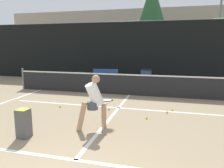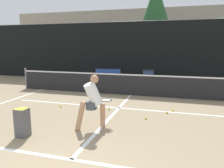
{
  "view_description": "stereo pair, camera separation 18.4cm",
  "coord_description": "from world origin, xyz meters",
  "px_view_note": "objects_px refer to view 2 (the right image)",
  "views": [
    {
      "loc": [
        1.69,
        -2.21,
        2.22
      ],
      "look_at": [
        -0.12,
        4.65,
        0.95
      ],
      "focal_mm": 35.0,
      "sensor_mm": 36.0,
      "label": 1
    },
    {
      "loc": [
        1.87,
        -2.16,
        2.22
      ],
      "look_at": [
        -0.12,
        4.65,
        0.95
      ],
      "focal_mm": 35.0,
      "sensor_mm": 36.0,
      "label": 2
    }
  ],
  "objects_px": {
    "courtside_bench": "(108,76)",
    "parked_car": "(121,67)",
    "ball_hopper": "(22,122)",
    "trash_bin": "(148,77)",
    "player_practicing": "(93,100)"
  },
  "relations": [
    {
      "from": "player_practicing",
      "to": "parked_car",
      "type": "bearing_deg",
      "value": 62.7
    },
    {
      "from": "courtside_bench",
      "to": "parked_car",
      "type": "distance_m",
      "value": 4.2
    },
    {
      "from": "trash_bin",
      "to": "parked_car",
      "type": "height_order",
      "value": "parked_car"
    },
    {
      "from": "player_practicing",
      "to": "trash_bin",
      "type": "distance_m",
      "value": 6.81
    },
    {
      "from": "courtside_bench",
      "to": "trash_bin",
      "type": "bearing_deg",
      "value": -3.89
    },
    {
      "from": "player_practicing",
      "to": "ball_hopper",
      "type": "distance_m",
      "value": 1.82
    },
    {
      "from": "player_practicing",
      "to": "trash_bin",
      "type": "height_order",
      "value": "player_practicing"
    },
    {
      "from": "player_practicing",
      "to": "parked_car",
      "type": "relative_size",
      "value": 0.36
    },
    {
      "from": "courtside_bench",
      "to": "trash_bin",
      "type": "relative_size",
      "value": 1.65
    },
    {
      "from": "trash_bin",
      "to": "player_practicing",
      "type": "bearing_deg",
      "value": -95.49
    },
    {
      "from": "player_practicing",
      "to": "courtside_bench",
      "type": "relative_size",
      "value": 0.97
    },
    {
      "from": "courtside_bench",
      "to": "parked_car",
      "type": "height_order",
      "value": "parked_car"
    },
    {
      "from": "player_practicing",
      "to": "parked_car",
      "type": "distance_m",
      "value": 10.98
    },
    {
      "from": "courtside_bench",
      "to": "parked_car",
      "type": "xyz_separation_m",
      "value": [
        -0.27,
        4.19,
        0.15
      ]
    },
    {
      "from": "ball_hopper",
      "to": "trash_bin",
      "type": "height_order",
      "value": "trash_bin"
    }
  ]
}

